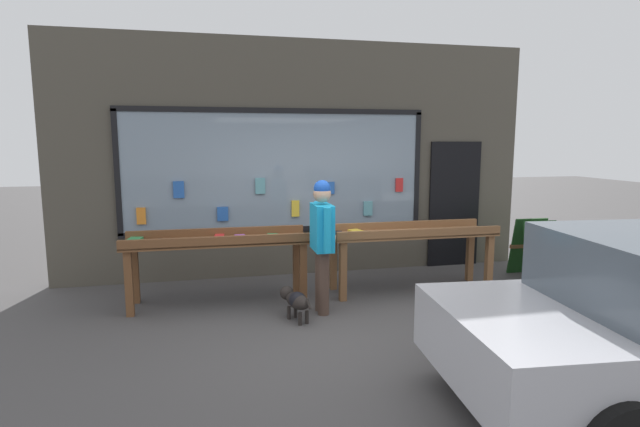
# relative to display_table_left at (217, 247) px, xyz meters

# --- Properties ---
(ground_plane) EXTENTS (40.00, 40.00, 0.00)m
(ground_plane) POSITION_rel_display_table_left_xyz_m (1.35, -1.09, -0.76)
(ground_plane) COLOR #474444
(shopfront_facade) EXTENTS (7.45, 0.29, 3.65)m
(shopfront_facade) POSITION_rel_display_table_left_xyz_m (1.36, 1.31, 1.05)
(shopfront_facade) COLOR #4C473D
(shopfront_facade) RESTS_ON ground_plane
(display_table_left) EXTENTS (2.35, 0.70, 0.95)m
(display_table_left) POSITION_rel_display_table_left_xyz_m (0.00, 0.00, 0.00)
(display_table_left) COLOR brown
(display_table_left) RESTS_ON ground_plane
(display_table_right) EXTENTS (2.35, 0.73, 0.94)m
(display_table_right) POSITION_rel_display_table_left_xyz_m (2.69, -0.00, -0.01)
(display_table_right) COLOR brown
(display_table_right) RESTS_ON ground_plane
(person_browsing) EXTENTS (0.23, 0.66, 1.65)m
(person_browsing) POSITION_rel_display_table_left_xyz_m (1.24, -0.64, 0.20)
(person_browsing) COLOR #4C382D
(person_browsing) RESTS_ON ground_plane
(small_dog) EXTENTS (0.34, 0.58, 0.37)m
(small_dog) POSITION_rel_display_table_left_xyz_m (0.87, -0.85, -0.51)
(small_dog) COLOR black
(small_dog) RESTS_ON ground_plane
(sandwich_board_sign) EXTENTS (0.60, 0.59, 0.90)m
(sandwich_board_sign) POSITION_rel_display_table_left_xyz_m (4.83, 0.20, -0.30)
(sandwich_board_sign) COLOR #193F19
(sandwich_board_sign) RESTS_ON ground_plane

